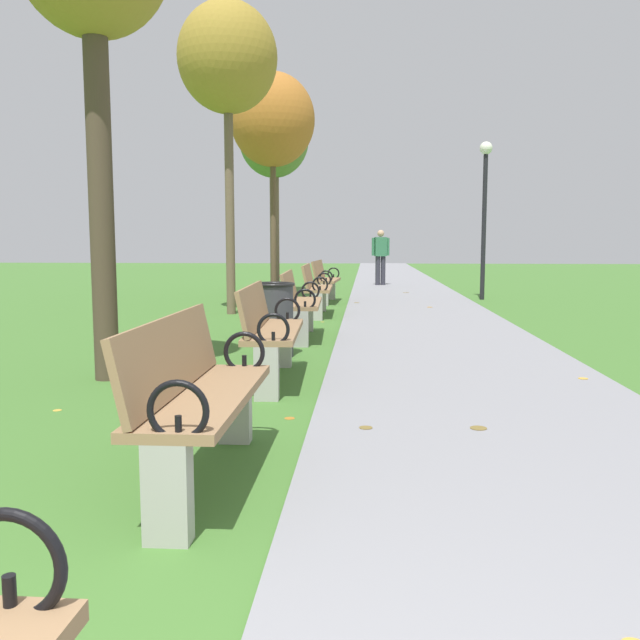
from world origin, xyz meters
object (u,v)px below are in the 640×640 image
at_px(park_bench_4, 300,303).
at_px(tree_2, 228,60).
at_px(lamp_post, 485,196).
at_px(park_bench_5, 316,288).
at_px(tree_3, 273,120).
at_px(park_bench_3, 269,330).
at_px(trash_bin, 274,319).
at_px(park_bench_2, 198,394).
at_px(tree_4, 274,141).
at_px(pedestrian_walking, 381,254).
at_px(park_bench_6, 325,280).

relative_size(park_bench_4, tree_2, 0.30).
bearing_deg(park_bench_4, lamp_post, 61.37).
bearing_deg(park_bench_5, tree_3, 110.77).
bearing_deg(tree_2, park_bench_3, -75.24).
relative_size(park_bench_5, trash_bin, 1.92).
relative_size(park_bench_2, park_bench_4, 0.99).
relative_size(park_bench_2, park_bench_3, 0.99).
relative_size(park_bench_5, tree_2, 0.30).
bearing_deg(tree_3, park_bench_2, -84.17).
bearing_deg(tree_4, park_bench_2, -84.01).
relative_size(park_bench_3, park_bench_4, 1.00).
distance_m(tree_2, pedestrian_walking, 9.27).
relative_size(tree_3, pedestrian_walking, 3.04).
bearing_deg(lamp_post, tree_4, 164.55).
relative_size(park_bench_4, lamp_post, 0.46).
relative_size(tree_4, lamp_post, 1.36).
xyz_separation_m(park_bench_3, tree_2, (-1.54, 5.85, 3.94)).
distance_m(park_bench_3, tree_2, 7.22).
xyz_separation_m(tree_2, trash_bin, (1.39, -4.46, -4.00)).
bearing_deg(tree_4, park_bench_5, -74.11).
bearing_deg(tree_2, tree_3, 82.73).
relative_size(park_bench_6, lamp_post, 0.47).
relative_size(park_bench_5, park_bench_6, 0.99).
bearing_deg(park_bench_3, pedestrian_walking, 84.70).
distance_m(trash_bin, lamp_post, 8.85).
distance_m(park_bench_2, pedestrian_walking, 16.66).
bearing_deg(tree_3, park_bench_4, -78.87).
height_order(park_bench_2, park_bench_3, same).
bearing_deg(tree_4, tree_3, -83.01).
bearing_deg(park_bench_3, park_bench_5, 90.00).
distance_m(tree_2, trash_bin, 6.16).
height_order(park_bench_3, tree_3, tree_3).
relative_size(park_bench_6, trash_bin, 1.93).
bearing_deg(tree_3, park_bench_3, -82.42).
height_order(tree_2, lamp_post, tree_2).
bearing_deg(lamp_post, park_bench_4, -118.63).
bearing_deg(tree_2, park_bench_4, -62.88).
height_order(park_bench_5, trash_bin, park_bench_5).
xyz_separation_m(park_bench_6, tree_4, (-1.39, 2.32, 3.24)).
xyz_separation_m(tree_2, tree_4, (0.15, 4.73, -0.70)).
bearing_deg(park_bench_5, park_bench_6, 90.00).
relative_size(park_bench_3, park_bench_6, 1.00).
distance_m(park_bench_2, tree_2, 9.50).
relative_size(park_bench_4, park_bench_5, 1.00).
relative_size(park_bench_3, trash_bin, 1.93).
distance_m(park_bench_3, pedestrian_walking, 14.02).
height_order(park_bench_6, tree_2, tree_2).
height_order(tree_3, pedestrian_walking, tree_3).
xyz_separation_m(park_bench_3, park_bench_4, (-0.00, 2.84, 0.00)).
distance_m(park_bench_4, tree_4, 8.50).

